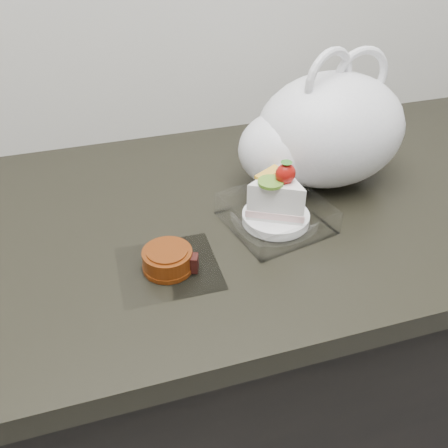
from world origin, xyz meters
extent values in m
cube|color=black|center=(0.00, 1.69, 0.43)|extent=(2.00, 0.60, 0.86)
cube|color=black|center=(0.00, 1.69, 0.88)|extent=(2.04, 0.64, 0.04)
cube|color=white|center=(0.13, 1.62, 0.90)|extent=(0.18, 0.18, 0.00)
cylinder|color=white|center=(0.13, 1.62, 0.91)|extent=(0.11, 0.11, 0.02)
ellipsoid|color=#B2180B|center=(0.14, 1.61, 1.00)|extent=(0.03, 0.03, 0.03)
cone|color=#2D7223|center=(0.14, 1.61, 1.01)|extent=(0.02, 0.02, 0.01)
cylinder|color=#6DA02E|center=(0.12, 1.61, 0.99)|extent=(0.04, 0.04, 0.01)
cube|color=gold|center=(0.12, 1.64, 0.99)|extent=(0.05, 0.04, 0.01)
cube|color=white|center=(-0.06, 1.56, 0.90)|extent=(0.15, 0.14, 0.00)
cylinder|color=#682B0C|center=(-0.06, 1.56, 0.92)|extent=(0.08, 0.08, 0.03)
cylinder|color=#682B0C|center=(-0.06, 1.56, 0.90)|extent=(0.09, 0.09, 0.01)
cylinder|color=#682B0C|center=(-0.06, 1.56, 0.93)|extent=(0.07, 0.07, 0.00)
cube|color=black|center=(-0.03, 1.55, 0.91)|extent=(0.03, 0.02, 0.03)
ellipsoid|color=white|center=(0.27, 1.73, 1.00)|extent=(0.31, 0.26, 0.20)
ellipsoid|color=white|center=(0.18, 1.73, 0.98)|extent=(0.19, 0.17, 0.13)
torus|color=white|center=(0.26, 1.72, 1.09)|extent=(0.11, 0.06, 0.11)
torus|color=white|center=(0.32, 1.74, 1.09)|extent=(0.10, 0.02, 0.10)
camera|label=1|loc=(-0.14, 1.01, 1.39)|focal=40.00mm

